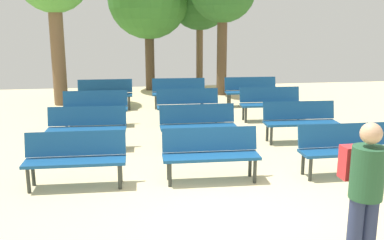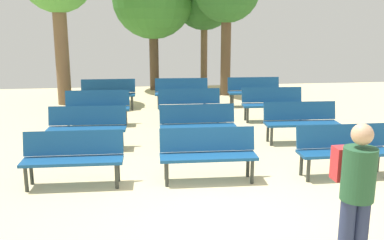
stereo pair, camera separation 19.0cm
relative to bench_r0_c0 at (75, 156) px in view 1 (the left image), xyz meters
The scene contains 14 objects.
ground_plane 2.78m from the bench_r0_c0, 36.79° to the right, with size 24.00×24.00×0.00m, color beige.
bench_r0_c0 is the anchor object (origin of this frame).
bench_r0_c1 2.20m from the bench_r0_c0, ahead, with size 1.61×0.53×0.87m.
bench_r0_c2 4.53m from the bench_r0_c0, ahead, with size 1.60×0.49×0.87m.
bench_r1_c0 2.06m from the bench_r0_c0, 89.87° to the left, with size 1.62×0.56×0.87m.
bench_r1_c1 3.02m from the bench_r0_c0, 40.39° to the left, with size 1.61×0.50×0.87m.
bench_r1_c2 4.98m from the bench_r0_c0, 23.27° to the left, with size 1.62×0.55×0.87m.
bench_r2_c0 4.10m from the bench_r0_c0, 89.37° to the left, with size 1.61×0.50×0.87m.
bench_r2_c1 4.72m from the bench_r0_c0, 59.65° to the left, with size 1.61×0.53×0.87m.
bench_r2_c2 6.10m from the bench_r0_c0, 41.30° to the left, with size 1.62×0.57×0.87m.
bench_r3_c0 6.15m from the bench_r0_c0, 88.23° to the left, with size 1.61×0.52×0.87m.
bench_r3_c1 6.53m from the bench_r0_c0, 68.60° to the left, with size 1.62×0.57×0.87m.
bench_r3_c2 7.59m from the bench_r0_c0, 52.53° to the left, with size 1.62×0.54×0.87m.
visitor_with_backpack 4.42m from the bench_r0_c0, 42.24° to the right, with size 0.35×0.53×1.65m.
Camera 1 is at (-1.31, -5.25, 2.66)m, focal length 40.87 mm.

